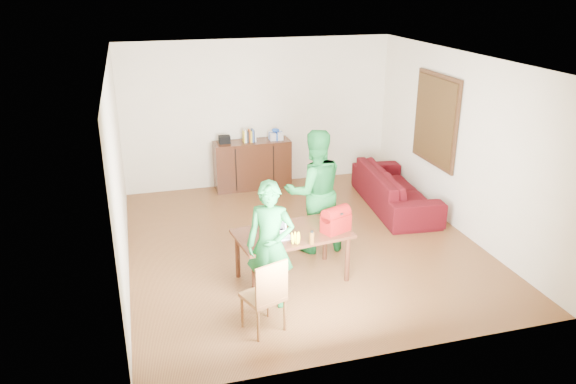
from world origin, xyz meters
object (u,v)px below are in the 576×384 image
object	(u,v)px
table	(292,238)
red_bag	(336,222)
bottle	(312,238)
person_near	(270,245)
sofa	(395,189)
person_far	(314,191)
chair	(264,309)
laptop	(277,234)

from	to	relation	value
table	red_bag	bearing A→B (deg)	-19.89
bottle	red_bag	distance (m)	0.49
person_near	bottle	size ratio (longest dim) A/B	8.70
sofa	person_far	bearing A→B (deg)	127.22
chair	red_bag	bearing A→B (deg)	17.17
chair	table	bearing A→B (deg)	38.34
red_bag	sofa	bearing A→B (deg)	25.10
person_near	person_far	xyz separation A→B (m)	(0.96, 1.26, 0.11)
chair	sofa	bearing A→B (deg)	24.04
bottle	red_bag	bearing A→B (deg)	33.75
person_far	laptop	distance (m)	1.17
red_bag	person_far	bearing A→B (deg)	67.08
table	laptop	bearing A→B (deg)	-164.89
sofa	person_near	bearing A→B (deg)	136.06
person_far	red_bag	world-z (taller)	person_far
person_far	sofa	bearing A→B (deg)	-147.95
bottle	table	bearing A→B (deg)	108.69
chair	person_near	world-z (taller)	person_near
sofa	table	bearing A→B (deg)	134.08
laptop	bottle	xyz separation A→B (m)	(0.36, -0.30, 0.04)
person_far	red_bag	bearing A→B (deg)	90.01
chair	red_bag	xyz separation A→B (m)	(1.16, 0.88, 0.54)
person_far	red_bag	size ratio (longest dim) A/B	4.98
chair	sofa	world-z (taller)	chair
chair	laptop	xyz separation A→B (m)	(0.38, 0.91, 0.46)
red_bag	bottle	bearing A→B (deg)	-168.95
table	sofa	size ratio (longest dim) A/B	0.68
red_bag	chair	bearing A→B (deg)	-165.42
laptop	red_bag	bearing A→B (deg)	-4.28
person_near	bottle	xyz separation A→B (m)	(0.54, 0.10, -0.02)
red_bag	person_near	bearing A→B (deg)	178.49
chair	person_near	xyz separation A→B (m)	(0.21, 0.51, 0.52)
red_bag	table	bearing A→B (deg)	144.71
person_near	laptop	distance (m)	0.44
person_near	laptop	bearing A→B (deg)	90.37
laptop	bottle	bearing A→B (deg)	-41.72
person_far	sofa	world-z (taller)	person_far
person_far	bottle	world-z (taller)	person_far
person_near	red_bag	distance (m)	1.02
person_far	bottle	distance (m)	1.24
person_near	red_bag	world-z (taller)	person_near
person_far	bottle	xyz separation A→B (m)	(-0.41, -1.16, -0.13)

